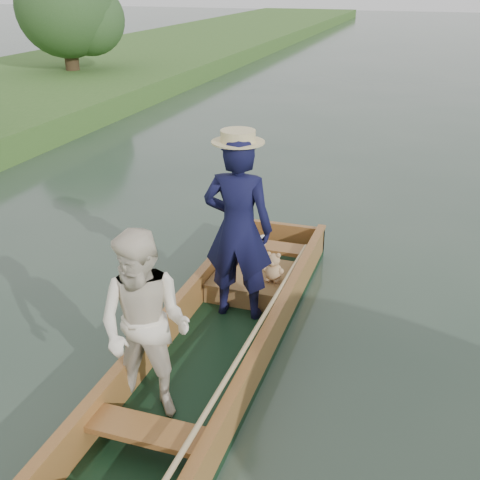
% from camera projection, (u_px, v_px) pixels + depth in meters
% --- Properties ---
extents(ground, '(120.00, 120.00, 0.00)m').
position_uv_depth(ground, '(221.00, 349.00, 6.06)').
color(ground, '#283D30').
rests_on(ground, ground).
extents(punt, '(1.18, 5.06, 2.08)m').
position_uv_depth(punt, '(209.00, 296.00, 5.71)').
color(punt, black).
rests_on(punt, ground).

